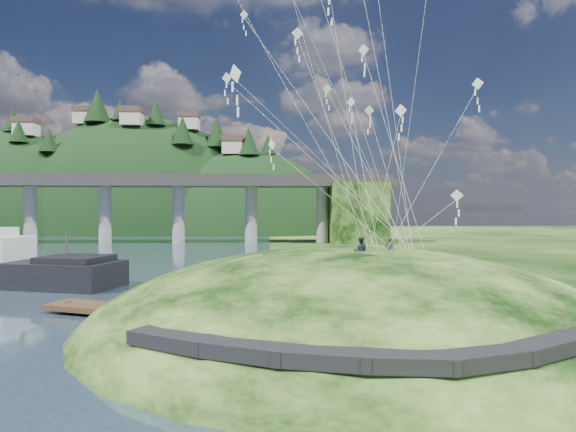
{
  "coord_description": "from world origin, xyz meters",
  "views": [
    {
      "loc": [
        2.44,
        -27.14,
        7.58
      ],
      "look_at": [
        4.0,
        6.0,
        7.0
      ],
      "focal_mm": 28.0,
      "sensor_mm": 36.0,
      "label": 1
    }
  ],
  "objects": [
    {
      "name": "wooden_dock",
      "position": [
        -5.7,
        3.81,
        0.5
      ],
      "size": [
        15.64,
        7.85,
        1.13
      ],
      "color": "#382517",
      "rests_on": "ground"
    },
    {
      "name": "kite_flyers",
      "position": [
        8.69,
        0.22,
        5.82
      ],
      "size": [
        2.89,
        1.54,
        1.8
      ],
      "color": "#262A33",
      "rests_on": "ground"
    },
    {
      "name": "work_barge",
      "position": [
        -22.49,
        18.0,
        1.85
      ],
      "size": [
        21.86,
        11.15,
        7.38
      ],
      "color": "black",
      "rests_on": "ground"
    },
    {
      "name": "footpath",
      "position": [
        7.46,
        -9.74,
        2.08
      ],
      "size": [
        22.29,
        5.84,
        0.83
      ],
      "color": "black",
      "rests_on": "ground"
    },
    {
      "name": "bridge",
      "position": [
        -26.46,
        70.07,
        9.7
      ],
      "size": [
        160.0,
        11.0,
        15.0
      ],
      "color": "#2D2B2B",
      "rests_on": "ground"
    },
    {
      "name": "grass_hill",
      "position": [
        8.0,
        2.0,
        -1.5
      ],
      "size": [
        36.0,
        32.0,
        13.0
      ],
      "color": "black",
      "rests_on": "ground"
    },
    {
      "name": "far_ridge",
      "position": [
        -43.58,
        122.17,
        -7.44
      ],
      "size": [
        153.0,
        70.0,
        94.5
      ],
      "color": "black",
      "rests_on": "ground"
    },
    {
      "name": "ground",
      "position": [
        0.0,
        0.0,
        0.0
      ],
      "size": [
        320.0,
        320.0,
        0.0
      ],
      "primitive_type": "plane",
      "color": "black",
      "rests_on": "ground"
    },
    {
      "name": "kite_swarm",
      "position": [
        6.92,
        3.19,
        18.99
      ],
      "size": [
        18.69,
        17.81,
        20.53
      ],
      "color": "silver",
      "rests_on": "ground"
    }
  ]
}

